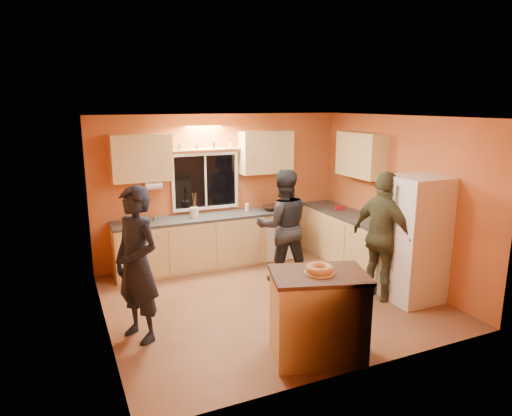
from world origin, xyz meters
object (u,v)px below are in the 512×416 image
refrigerator (415,239)px  person_right (383,237)px  island (318,315)px  person_center (283,226)px  person_left (137,265)px

refrigerator → person_right: person_right is taller
island → person_right: 1.99m
person_center → person_left: bearing=35.9°
refrigerator → person_right: (-0.39, 0.20, 0.03)m
refrigerator → island: (-2.06, -0.79, -0.40)m
refrigerator → person_center: refrigerator is taller
island → person_center: 2.34m
refrigerator → person_right: size_ratio=0.97×
person_center → person_right: 1.56m
person_left → person_right: bearing=58.3°
island → person_right: person_right is taller
island → refrigerator: bearing=38.0°
person_left → person_center: (2.42, 0.97, -0.04)m
refrigerator → island: 2.24m
island → person_left: bearing=161.8°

